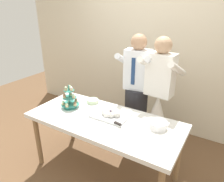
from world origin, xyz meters
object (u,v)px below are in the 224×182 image
at_px(round_cake, 93,102).
at_px(plate_stack, 158,125).
at_px(person_bride, 156,117).
at_px(main_cake_tray, 111,114).
at_px(cupcake_stand, 70,99).
at_px(person_groom, 136,100).
at_px(dessert_table, 104,124).

bearing_deg(round_cake, plate_stack, -7.30).
bearing_deg(plate_stack, person_bride, 109.85).
relative_size(main_cake_tray, plate_stack, 2.17).
height_order(cupcake_stand, person_bride, person_bride).
height_order(plate_stack, person_groom, person_groom).
bearing_deg(person_bride, dessert_table, -120.92).
bearing_deg(cupcake_stand, person_bride, 35.08).
bearing_deg(main_cake_tray, round_cake, 155.68).
distance_m(plate_stack, person_bride, 0.61).
height_order(plate_stack, person_bride, person_bride).
distance_m(dessert_table, round_cake, 0.45).
relative_size(dessert_table, plate_stack, 8.98).
distance_m(main_cake_tray, person_groom, 0.64).
xyz_separation_m(main_cake_tray, person_bride, (0.37, 0.59, -0.23)).
height_order(cupcake_stand, plate_stack, cupcake_stand).
relative_size(dessert_table, round_cake, 7.50).
bearing_deg(dessert_table, cupcake_stand, 177.83).
relative_size(plate_stack, round_cake, 0.83).
height_order(dessert_table, person_groom, person_groom).
bearing_deg(main_cake_tray, person_groom, 87.09).
bearing_deg(dessert_table, person_groom, 84.52).
distance_m(dessert_table, main_cake_tray, 0.15).
bearing_deg(plate_stack, cupcake_stand, -173.77).
bearing_deg(person_groom, cupcake_stand, -130.37).
bearing_deg(cupcake_stand, dessert_table, -2.17).
bearing_deg(person_bride, cupcake_stand, -144.92).
relative_size(cupcake_stand, person_groom, 0.18).
bearing_deg(person_groom, plate_stack, -47.76).
bearing_deg(main_cake_tray, cupcake_stand, -173.12).
xyz_separation_m(main_cake_tray, person_groom, (0.03, 0.63, -0.07)).
bearing_deg(plate_stack, main_cake_tray, -174.43).
relative_size(round_cake, person_groom, 0.14).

